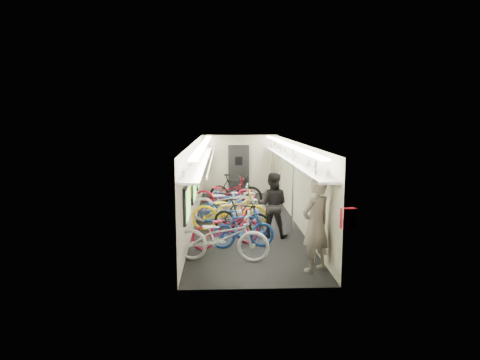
{
  "coord_description": "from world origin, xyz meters",
  "views": [
    {
      "loc": [
        -0.68,
        -12.43,
        3.11
      ],
      "look_at": [
        -0.12,
        0.91,
        1.15
      ],
      "focal_mm": 32.0,
      "sensor_mm": 36.0,
      "label": 1
    }
  ],
  "objects": [
    {
      "name": "passenger_near",
      "position": [
        1.2,
        -4.12,
        0.97
      ],
      "size": [
        0.84,
        0.77,
        1.93
      ],
      "primitive_type": "imported",
      "rotation": [
        0.0,
        0.0,
        3.73
      ],
      "color": "gray",
      "rests_on": "ground"
    },
    {
      "name": "bicycle_1",
      "position": [
        -0.19,
        -2.51,
        0.47
      ],
      "size": [
        1.6,
        0.64,
        0.93
      ],
      "primitive_type": "imported",
      "rotation": [
        0.0,
        0.0,
        1.7
      ],
      "color": "navy",
      "rests_on": "ground"
    },
    {
      "name": "bicycle_3",
      "position": [
        -0.16,
        -1.29,
        0.48
      ],
      "size": [
        1.65,
        1.03,
        0.96
      ],
      "primitive_type": "imported",
      "rotation": [
        0.0,
        0.0,
        1.18
      ],
      "color": "black",
      "rests_on": "ground"
    },
    {
      "name": "bicycle_7",
      "position": [
        -0.59,
        0.17,
        0.47
      ],
      "size": [
        1.62,
        0.79,
        0.94
      ],
      "primitive_type": "imported",
      "rotation": [
        0.0,
        0.0,
        1.81
      ],
      "color": "#1C4CAD",
      "rests_on": "ground"
    },
    {
      "name": "bicycle_9",
      "position": [
        -0.21,
        2.33,
        0.57
      ],
      "size": [
        1.98,
        1.01,
        1.14
      ],
      "primitive_type": "imported",
      "rotation": [
        0.0,
        0.0,
        1.31
      ],
      "color": "black",
      "rests_on": "ground"
    },
    {
      "name": "backpack",
      "position": [
        1.62,
        -4.89,
        1.28
      ],
      "size": [
        0.28,
        0.19,
        0.38
      ],
      "primitive_type": "cube",
      "rotation": [
        0.0,
        0.0,
        0.22
      ],
      "color": "red",
      "rests_on": "passenger_near"
    },
    {
      "name": "bicycle_5",
      "position": [
        -0.1,
        -0.05,
        0.47
      ],
      "size": [
        1.64,
        0.93,
        0.95
      ],
      "primitive_type": "imported",
      "rotation": [
        0.0,
        0.0,
        1.9
      ],
      "color": "white",
      "rests_on": "ground"
    },
    {
      "name": "bicycle_2",
      "position": [
        -0.59,
        -2.41,
        0.47
      ],
      "size": [
        1.89,
        1.3,
        0.94
      ],
      "primitive_type": "imported",
      "rotation": [
        0.0,
        0.0,
        1.99
      ],
      "color": "maroon",
      "rests_on": "ground"
    },
    {
      "name": "passenger_mid",
      "position": [
        0.62,
        -1.54,
        0.85
      ],
      "size": [
        0.95,
        0.82,
        1.7
      ],
      "primitive_type": "imported",
      "rotation": [
        0.0,
        0.0,
        2.9
      ],
      "color": "black",
      "rests_on": "ground"
    },
    {
      "name": "bicycle_0",
      "position": [
        -0.68,
        -3.44,
        0.54
      ],
      "size": [
        2.14,
        1.02,
        1.08
      ],
      "primitive_type": "imported",
      "rotation": [
        0.0,
        0.0,
        1.42
      ],
      "color": "silver",
      "rests_on": "ground"
    },
    {
      "name": "train_car_shell",
      "position": [
        -0.36,
        0.71,
        1.66
      ],
      "size": [
        10.0,
        10.0,
        10.0
      ],
      "color": "black",
      "rests_on": "ground"
    },
    {
      "name": "bicycle_6",
      "position": [
        -0.53,
        0.08,
        0.57
      ],
      "size": [
        2.25,
        1.01,
        1.15
      ],
      "primitive_type": "imported",
      "rotation": [
        0.0,
        0.0,
        1.46
      ],
      "color": "silver",
      "rests_on": "ground"
    },
    {
      "name": "bicycle_8",
      "position": [
        -0.6,
        1.68,
        0.56
      ],
      "size": [
        2.23,
        1.04,
        1.13
      ],
      "primitive_type": "imported",
      "rotation": [
        0.0,
        0.0,
        1.71
      ],
      "color": "maroon",
      "rests_on": "ground"
    },
    {
      "name": "bicycle_4",
      "position": [
        -0.47,
        -0.84,
        0.55
      ],
      "size": [
        2.11,
        0.74,
        1.11
      ],
      "primitive_type": "imported",
      "rotation": [
        0.0,
        0.0,
        1.57
      ],
      "color": "yellow",
      "rests_on": "ground"
    }
  ]
}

